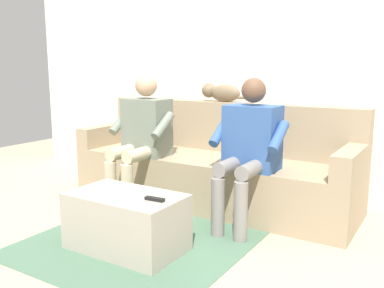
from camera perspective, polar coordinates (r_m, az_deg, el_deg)
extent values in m
plane|color=tan|center=(3.30, -3.43, -11.11)|extent=(8.00, 8.00, 0.00)
cube|color=silver|center=(4.17, 6.61, 11.25)|extent=(5.46, 0.06, 2.55)
cube|color=#9E896B|center=(3.71, 1.88, -5.12)|extent=(2.24, 0.61, 0.43)
cube|color=#9E896B|center=(4.00, 4.71, -0.66)|extent=(2.53, 0.18, 0.89)
cube|color=#9E896B|center=(3.29, 20.33, -6.10)|extent=(0.15, 0.61, 0.63)
cube|color=#9E896B|center=(4.39, -11.73, -1.60)|extent=(0.15, 0.61, 0.63)
cube|color=#A89E8E|center=(2.89, -8.88, -10.35)|extent=(0.76, 0.45, 0.38)
cube|color=#335693|center=(3.25, 8.19, 0.87)|extent=(0.40, 0.27, 0.49)
sphere|color=brown|center=(3.21, 8.36, 7.20)|extent=(0.19, 0.19, 0.19)
cylinder|color=gray|center=(3.08, 8.21, -3.30)|extent=(0.11, 0.38, 0.11)
cylinder|color=gray|center=(3.15, 5.21, -2.91)|extent=(0.11, 0.38, 0.11)
cylinder|color=gray|center=(2.99, 6.59, -9.10)|extent=(0.10, 0.10, 0.43)
cylinder|color=gray|center=(3.06, 3.51, -8.55)|extent=(0.10, 0.10, 0.43)
cylinder|color=#335693|center=(3.08, 11.64, 0.96)|extent=(0.08, 0.27, 0.22)
cylinder|color=#335693|center=(3.27, 3.85, 1.69)|extent=(0.08, 0.27, 0.22)
cube|color=slate|center=(3.75, -6.12, 2.28)|extent=(0.39, 0.26, 0.50)
sphere|color=tan|center=(3.72, -6.23, 7.90)|extent=(0.19, 0.19, 0.19)
cylinder|color=#C6B793|center=(3.58, -6.83, -1.32)|extent=(0.11, 0.39, 0.11)
cylinder|color=#C6B793|center=(3.69, -9.02, -1.02)|extent=(0.11, 0.39, 0.11)
cylinder|color=#C6B793|center=(3.50, -8.74, -6.22)|extent=(0.10, 0.10, 0.43)
cylinder|color=#C6B793|center=(3.62, -10.92, -5.75)|extent=(0.10, 0.10, 0.43)
cylinder|color=slate|center=(3.54, -3.95, 2.51)|extent=(0.08, 0.27, 0.22)
cylinder|color=slate|center=(3.83, -9.62, 2.98)|extent=(0.08, 0.27, 0.22)
ellipsoid|color=#756047|center=(3.94, 4.53, 6.87)|extent=(0.30, 0.11, 0.16)
sphere|color=#756047|center=(4.02, 2.30, 7.25)|extent=(0.14, 0.14, 0.14)
cone|color=#756047|center=(4.05, 2.63, 8.04)|extent=(0.05, 0.05, 0.04)
cone|color=#756047|center=(3.99, 2.15, 8.01)|extent=(0.05, 0.05, 0.04)
cylinder|color=#756047|center=(3.85, 7.29, 6.26)|extent=(0.18, 0.03, 0.03)
cube|color=black|center=(2.67, -5.06, -7.44)|extent=(0.13, 0.05, 0.02)
cube|color=#4C7056|center=(3.08, -6.78, -12.76)|extent=(1.44, 1.51, 0.01)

